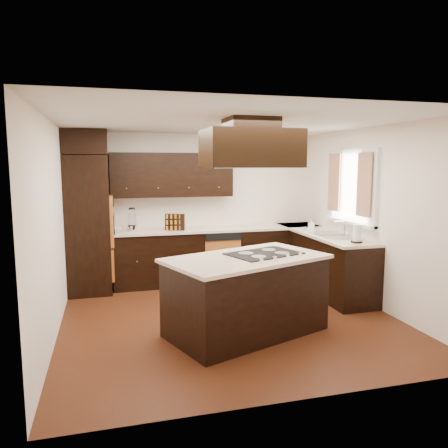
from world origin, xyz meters
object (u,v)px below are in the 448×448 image
(spice_rack, at_px, (175,222))
(island, at_px, (246,297))
(oven_column, at_px, (88,225))
(range_hood, at_px, (251,149))

(spice_rack, bearing_deg, island, -56.26)
(island, relative_size, spice_rack, 5.53)
(oven_column, xyz_separation_m, island, (1.83, -2.25, -0.62))
(island, xyz_separation_m, range_hood, (0.04, -0.00, 1.72))
(island, bearing_deg, oven_column, 108.67)
(oven_column, relative_size, spice_rack, 6.61)
(oven_column, xyz_separation_m, range_hood, (1.88, -2.25, 1.10))
(island, relative_size, range_hood, 1.69)
(range_hood, relative_size, spice_rack, 3.27)
(island, distance_m, spice_rack, 2.39)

